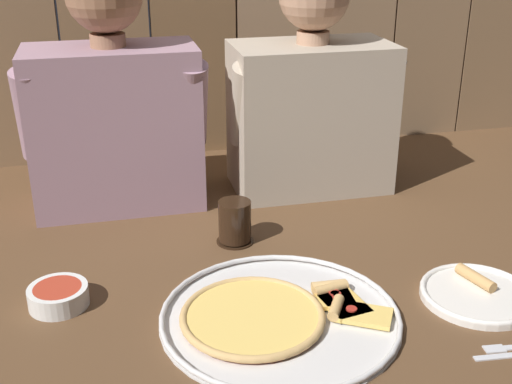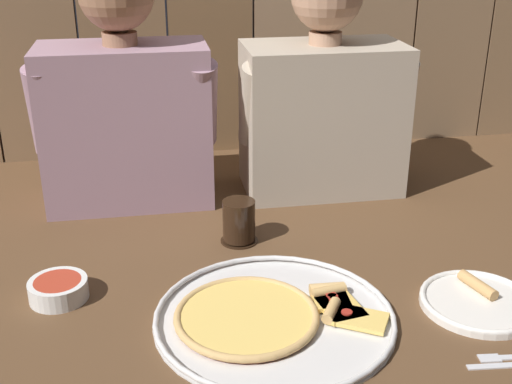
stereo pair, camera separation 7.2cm
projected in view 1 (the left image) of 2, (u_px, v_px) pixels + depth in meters
The scene contains 7 objects.
ground_plane at pixel (267, 301), 1.23m from camera, with size 3.20×3.20×0.00m, color brown.
pizza_tray at pixel (274, 315), 1.17m from camera, with size 0.43×0.43×0.03m.
dinner_plate at pixel (477, 294), 1.23m from camera, with size 0.21×0.21×0.03m.
drinking_glass at pixel (235, 222), 1.43m from camera, with size 0.08×0.08×0.10m.
dipping_bowl at pixel (58, 295), 1.20m from camera, with size 0.11×0.11×0.04m.
diner_left at pixel (113, 100), 1.53m from camera, with size 0.43×0.21×0.60m.
diner_right at pixel (311, 92), 1.64m from camera, with size 0.43×0.22×0.58m.
Camera 1 is at (-0.26, -1.01, 0.67)m, focal length 45.99 mm.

